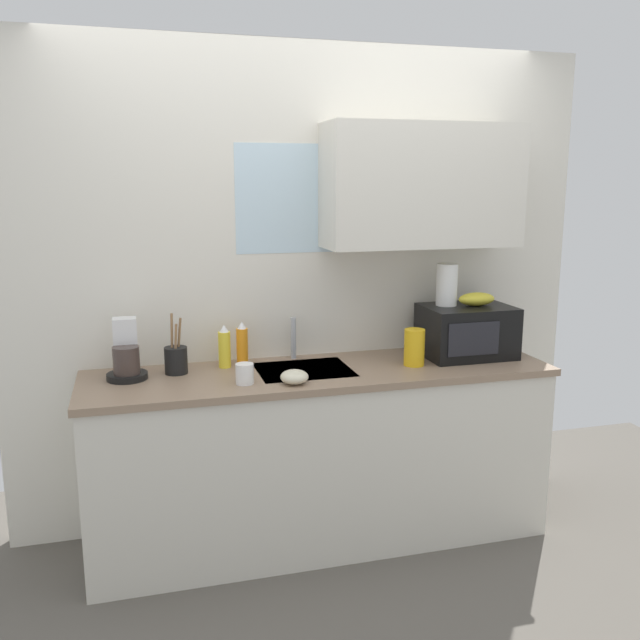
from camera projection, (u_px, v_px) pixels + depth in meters
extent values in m
cube|color=silver|center=(303.00, 289.00, 3.63)|extent=(3.08, 0.10, 2.50)
cube|color=silver|center=(422.00, 186.00, 3.48)|extent=(1.02, 0.32, 0.62)
cube|color=silver|center=(289.00, 199.00, 3.48)|extent=(0.56, 0.02, 0.55)
cube|color=silver|center=(320.00, 458.00, 3.47)|extent=(2.28, 0.60, 0.86)
cube|color=#8C725B|center=(320.00, 373.00, 3.38)|extent=(2.31, 0.63, 0.03)
cube|color=#9EA0A5|center=(304.00, 383.00, 3.39)|extent=(0.46, 0.38, 0.14)
cylinder|color=#B2B5BA|center=(293.00, 338.00, 3.56)|extent=(0.03, 0.03, 0.22)
cube|color=black|center=(467.00, 331.00, 3.61)|extent=(0.46, 0.34, 0.27)
cube|color=black|center=(474.00, 339.00, 3.43)|extent=(0.28, 0.01, 0.17)
ellipsoid|color=gold|center=(477.00, 299.00, 3.59)|extent=(0.20, 0.11, 0.07)
cylinder|color=white|center=(447.00, 285.00, 3.58)|extent=(0.11, 0.11, 0.22)
cylinder|color=black|center=(127.00, 376.00, 3.21)|extent=(0.19, 0.19, 0.03)
cylinder|color=#3F332D|center=(126.00, 360.00, 3.18)|extent=(0.12, 0.12, 0.13)
cube|color=silver|center=(126.00, 345.00, 3.24)|extent=(0.11, 0.09, 0.26)
cylinder|color=orange|center=(242.00, 347.00, 3.43)|extent=(0.06, 0.06, 0.19)
cone|color=white|center=(242.00, 325.00, 3.40)|extent=(0.04, 0.04, 0.04)
cylinder|color=yellow|center=(225.00, 350.00, 3.40)|extent=(0.06, 0.06, 0.18)
cone|color=white|center=(224.00, 328.00, 3.37)|extent=(0.05, 0.05, 0.04)
cylinder|color=gold|center=(414.00, 347.00, 3.43)|extent=(0.10, 0.10, 0.19)
cylinder|color=white|center=(245.00, 374.00, 3.13)|extent=(0.08, 0.08, 0.09)
cylinder|color=black|center=(176.00, 360.00, 3.29)|extent=(0.11, 0.11, 0.13)
cylinder|color=olive|center=(172.00, 340.00, 3.27)|extent=(0.02, 0.02, 0.26)
cylinder|color=olive|center=(179.00, 341.00, 3.29)|extent=(0.03, 0.02, 0.23)
cylinder|color=olive|center=(176.00, 346.00, 3.26)|extent=(0.03, 0.03, 0.21)
ellipsoid|color=beige|center=(294.00, 377.00, 3.13)|extent=(0.13, 0.13, 0.06)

